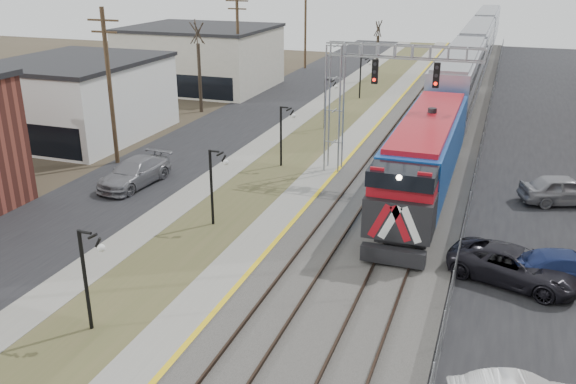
% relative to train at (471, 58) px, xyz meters
% --- Properties ---
extents(street_west, '(7.00, 120.00, 0.04)m').
position_rel_train_xyz_m(street_west, '(-17.00, -25.67, -2.90)').
color(street_west, black).
rests_on(street_west, ground).
extents(sidewalk, '(2.00, 120.00, 0.08)m').
position_rel_train_xyz_m(sidewalk, '(-12.50, -25.67, -2.88)').
color(sidewalk, gray).
rests_on(sidewalk, ground).
extents(grass_median, '(4.00, 120.00, 0.06)m').
position_rel_train_xyz_m(grass_median, '(-9.50, -25.67, -2.89)').
color(grass_median, '#474B28').
rests_on(grass_median, ground).
extents(platform, '(2.00, 120.00, 0.24)m').
position_rel_train_xyz_m(platform, '(-6.50, -25.67, -2.80)').
color(platform, gray).
rests_on(platform, ground).
extents(ballast_bed, '(8.00, 120.00, 0.20)m').
position_rel_train_xyz_m(ballast_bed, '(-1.50, -25.67, -2.82)').
color(ballast_bed, '#595651').
rests_on(ballast_bed, ground).
extents(platform_edge, '(0.24, 120.00, 0.01)m').
position_rel_train_xyz_m(platform_edge, '(-5.62, -25.67, -2.67)').
color(platform_edge, gold).
rests_on(platform_edge, platform).
extents(track_near, '(1.58, 120.00, 0.15)m').
position_rel_train_xyz_m(track_near, '(-3.50, -25.67, -2.64)').
color(track_near, '#2D2119').
rests_on(track_near, ballast_bed).
extents(track_far, '(1.58, 120.00, 0.15)m').
position_rel_train_xyz_m(track_far, '(-0.00, -25.67, -2.64)').
color(track_far, '#2D2119').
rests_on(track_far, ballast_bed).
extents(train, '(3.00, 85.85, 5.33)m').
position_rel_train_xyz_m(train, '(0.00, 0.00, 0.00)').
color(train, '#124192').
rests_on(train, ground).
extents(signal_gantry, '(9.00, 1.07, 8.15)m').
position_rel_train_xyz_m(signal_gantry, '(-4.28, -32.68, 2.67)').
color(signal_gantry, gray).
rests_on(signal_gantry, ground).
extents(lampposts, '(0.14, 62.14, 4.00)m').
position_rel_train_xyz_m(lampposts, '(-9.50, -42.38, -0.92)').
color(lampposts, black).
rests_on(lampposts, ground).
extents(utility_poles, '(0.28, 80.28, 10.00)m').
position_rel_train_xyz_m(utility_poles, '(-20.00, -35.67, 2.08)').
color(utility_poles, '#4C3823').
rests_on(utility_poles, ground).
extents(fence, '(0.04, 120.00, 1.60)m').
position_rel_train_xyz_m(fence, '(2.70, -25.67, -2.12)').
color(fence, gray).
rests_on(fence, ground).
extents(buildings_west, '(14.00, 67.00, 7.00)m').
position_rel_train_xyz_m(buildings_west, '(-26.50, -36.46, 0.09)').
color(buildings_west, beige).
rests_on(buildings_west, ground).
extents(bare_trees, '(12.30, 42.30, 5.95)m').
position_rel_train_xyz_m(bare_trees, '(-18.16, -21.75, -0.22)').
color(bare_trees, '#382D23').
rests_on(bare_trees, ground).
extents(car_lot_c, '(5.80, 3.87, 1.48)m').
position_rel_train_xyz_m(car_lot_c, '(4.96, -43.80, -2.18)').
color(car_lot_c, black).
rests_on(car_lot_c, ground).
extents(car_lot_d, '(5.12, 3.16, 1.39)m').
position_rel_train_xyz_m(car_lot_d, '(7.09, -43.18, -2.23)').
color(car_lot_d, navy).
rests_on(car_lot_d, ground).
extents(car_lot_e, '(5.11, 3.38, 1.62)m').
position_rel_train_xyz_m(car_lot_e, '(7.46, -33.60, -2.11)').
color(car_lot_e, gray).
rests_on(car_lot_e, ground).
extents(car_street_b, '(2.63, 5.52, 1.55)m').
position_rel_train_xyz_m(car_street_b, '(-16.48, -38.98, -2.14)').
color(car_street_b, slate).
rests_on(car_street_b, ground).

